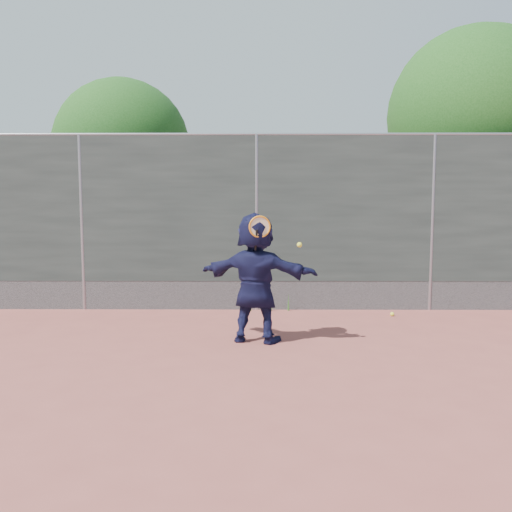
{
  "coord_description": "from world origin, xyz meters",
  "views": [
    {
      "loc": [
        0.07,
        -6.25,
        2.0
      ],
      "look_at": [
        0.01,
        1.35,
        1.17
      ],
      "focal_mm": 40.0,
      "sensor_mm": 36.0,
      "label": 1
    }
  ],
  "objects": [
    {
      "name": "fence",
      "position": [
        -0.0,
        3.5,
        1.58
      ],
      "size": [
        20.0,
        0.06,
        3.03
      ],
      "color": "#38423D",
      "rests_on": "ground"
    },
    {
      "name": "ball_ground",
      "position": [
        2.24,
        2.97,
        0.03
      ],
      "size": [
        0.07,
        0.07,
        0.07
      ],
      "primitive_type": "sphere",
      "color": "yellow",
      "rests_on": "ground"
    },
    {
      "name": "ground",
      "position": [
        0.0,
        0.0,
        0.0
      ],
      "size": [
        80.0,
        80.0,
        0.0
      ],
      "primitive_type": "plane",
      "color": "#9E4C42",
      "rests_on": "ground"
    },
    {
      "name": "tree_left",
      "position": [
        -2.85,
        6.55,
        2.94
      ],
      "size": [
        3.15,
        3.0,
        4.53
      ],
      "color": "#382314",
      "rests_on": "ground"
    },
    {
      "name": "swing_action",
      "position": [
        0.11,
        1.14,
        1.53
      ],
      "size": [
        0.69,
        0.17,
        0.51
      ],
      "color": "orange",
      "rests_on": "ground"
    },
    {
      "name": "weed_clump",
      "position": [
        0.29,
        3.38,
        0.13
      ],
      "size": [
        0.68,
        0.07,
        0.3
      ],
      "color": "#387226",
      "rests_on": "ground"
    },
    {
      "name": "tree_right",
      "position": [
        4.68,
        5.75,
        3.49
      ],
      "size": [
        3.78,
        3.6,
        5.39
      ],
      "color": "#382314",
      "rests_on": "ground"
    },
    {
      "name": "player",
      "position": [
        0.01,
        1.35,
        0.88
      ],
      "size": [
        1.71,
        0.93,
        1.76
      ],
      "primitive_type": "imported",
      "rotation": [
        0.0,
        0.0,
        2.88
      ],
      "color": "#15173B",
      "rests_on": "ground"
    }
  ]
}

